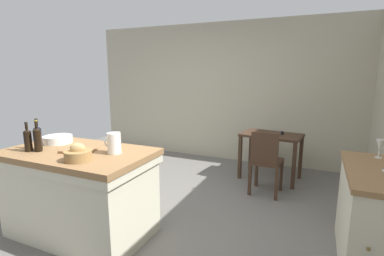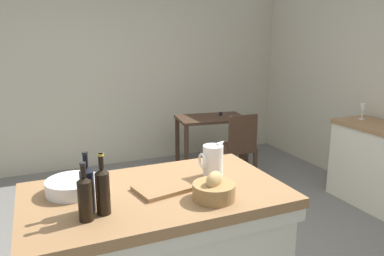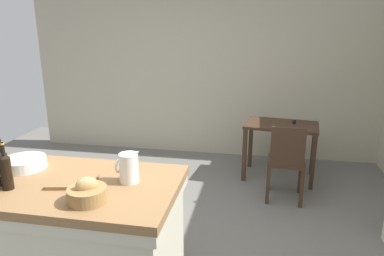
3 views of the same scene
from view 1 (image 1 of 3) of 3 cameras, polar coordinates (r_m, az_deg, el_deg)
ground_plane at (r=3.63m, az=-8.19°, el=-16.67°), size 6.76×6.76×0.00m
wall_back at (r=5.59m, az=5.74°, el=7.11°), size 5.32×0.12×2.60m
island_table at (r=3.24m, az=-21.46°, el=-11.37°), size 1.51×0.88×0.91m
side_cabinet at (r=3.02m, az=32.59°, el=-14.97°), size 0.52×1.13×0.88m
writing_desk at (r=4.66m, az=15.55°, el=-2.58°), size 0.97×0.67×0.78m
wooden_chair at (r=4.06m, az=14.54°, el=-6.29°), size 0.42×0.42×0.91m
pitcher at (r=2.87m, az=-15.33°, el=-2.88°), size 0.17×0.13×0.25m
wash_bowl at (r=3.53m, az=-25.25°, el=-2.06°), size 0.31×0.31×0.08m
bread_basket at (r=2.75m, az=-21.82°, el=-4.93°), size 0.24×0.24×0.16m
cutting_board at (r=3.07m, az=-21.66°, el=-4.16°), size 0.35×0.28×0.02m
wine_bottle_dark at (r=3.22m, az=-28.50°, el=-1.91°), size 0.07×0.07×0.32m
wine_bottle_amber at (r=3.30m, az=-28.44°, el=-1.59°), size 0.07×0.07×0.32m
wine_bottle_green at (r=3.27m, az=-29.98°, el=-2.01°), size 0.07×0.07×0.30m
wine_glass_middle at (r=3.23m, az=33.41°, el=-2.92°), size 0.07×0.07×0.18m
wicker_hamper at (r=4.15m, az=-29.97°, el=-12.29°), size 0.30×0.30×0.28m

